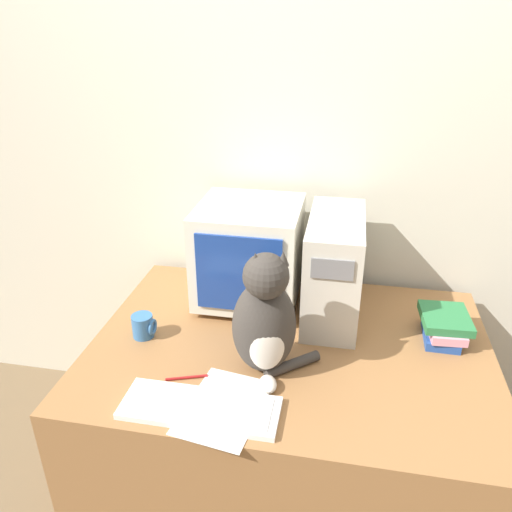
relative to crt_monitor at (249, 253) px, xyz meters
The scene contains 10 objects.
wall_back 0.47m from the crt_monitor, 54.72° to the left, with size 7.00×0.05×2.50m.
desk 0.65m from the crt_monitor, 53.64° to the right, with size 1.35×0.96×0.72m.
crt_monitor is the anchor object (origin of this frame).
computer_tower 0.32m from the crt_monitor, ahead, with size 0.19×0.44×0.38m.
keyboard 0.66m from the crt_monitor, 91.38° to the right, with size 0.45×0.16×0.02m.
cat 0.44m from the crt_monitor, 72.30° to the right, with size 0.30×0.26×0.42m.
book_stack 0.74m from the crt_monitor, 10.39° to the right, with size 0.17×0.21×0.09m.
pen 0.55m from the crt_monitor, 100.67° to the right, with size 0.13×0.05×0.01m.
paper_sheet 0.64m from the crt_monitor, 85.54° to the right, with size 0.25×0.32×0.00m.
mug 0.47m from the crt_monitor, 134.58° to the right, with size 0.08×0.07×0.08m.
Camera 1 is at (0.15, -0.93, 1.73)m, focal length 35.00 mm.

